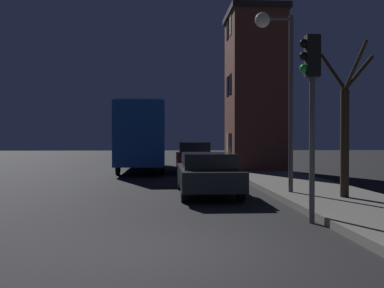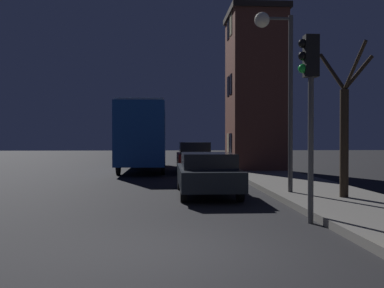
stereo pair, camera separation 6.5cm
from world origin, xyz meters
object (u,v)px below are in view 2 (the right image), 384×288
bus (144,132)px  car_near_lane (207,173)px  streetlamp (277,61)px  car_mid_lane (194,157)px  bare_tree (345,128)px  traffic_light (309,88)px

bus → car_near_lane: 11.64m
streetlamp → car_mid_lane: bearing=100.9°
car_near_lane → streetlamp: bearing=-18.3°
car_near_lane → car_mid_lane: bearing=89.0°
streetlamp → bare_tree: streetlamp is taller
bare_tree → bus: (-6.34, 13.15, 0.11)m
streetlamp → traffic_light: 4.21m
bare_tree → car_mid_lane: bare_tree is taller
traffic_light → bus: 16.52m
bus → streetlamp: bearing=-68.5°
traffic_light → bus: (-4.39, 15.91, -0.68)m
car_near_lane → car_mid_lane: (0.16, 9.26, 0.11)m
bare_tree → bus: size_ratio=0.43×
bare_tree → car_mid_lane: 11.80m
bare_tree → car_mid_lane: size_ratio=1.00×
streetlamp → bus: size_ratio=0.56×
streetlamp → bus: 12.97m
bare_tree → car_near_lane: bare_tree is taller
bus → car_mid_lane: (2.78, -1.98, -1.39)m
streetlamp → bare_tree: bearing=-37.0°
traffic_light → car_near_lane: size_ratio=0.88×
streetlamp → bare_tree: size_ratio=1.31×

